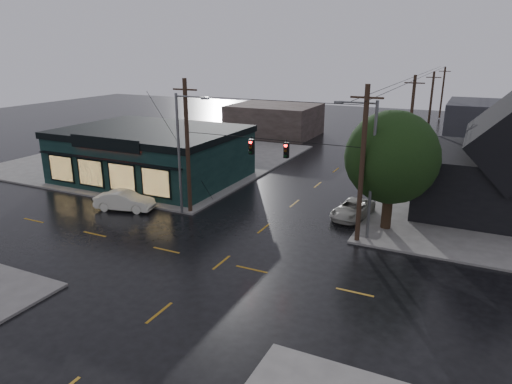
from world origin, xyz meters
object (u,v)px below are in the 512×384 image
at_px(utility_pole_ne, 357,242).
at_px(sedan_cream, 125,201).
at_px(suv_silver, 353,209).
at_px(corner_tree, 392,158).
at_px(utility_pole_nw, 191,212).

relative_size(utility_pole_ne, sedan_cream, 2.19).
xyz_separation_m(utility_pole_ne, suv_silver, (-1.43, 4.44, 0.64)).
distance_m(corner_tree, utility_pole_ne, 6.14).
bearing_deg(suv_silver, utility_pole_nw, -151.12).
height_order(utility_pole_ne, suv_silver, utility_pole_ne).
xyz_separation_m(corner_tree, sedan_cream, (-19.23, -4.77, -4.41)).
bearing_deg(sedan_cream, suv_silver, -83.63).
height_order(corner_tree, sedan_cream, corner_tree).
distance_m(utility_pole_ne, sedan_cream, 18.05).
bearing_deg(suv_silver, sedan_cream, -151.63).
relative_size(corner_tree, utility_pole_nw, 0.81).
bearing_deg(sedan_cream, utility_pole_nw, -84.84).
bearing_deg(utility_pole_ne, suv_silver, 107.81).
bearing_deg(utility_pole_ne, utility_pole_nw, 180.00).
bearing_deg(corner_tree, suv_silver, 152.52).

